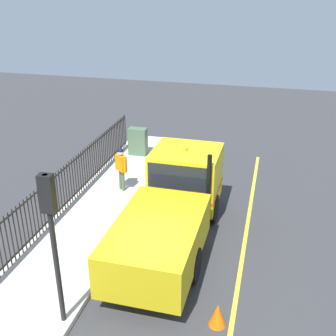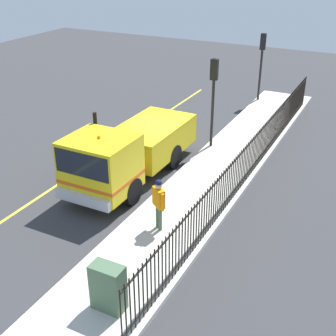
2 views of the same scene
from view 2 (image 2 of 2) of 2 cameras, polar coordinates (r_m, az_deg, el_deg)
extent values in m
plane|color=#38383A|center=(19.05, -1.29, 1.37)|extent=(47.70, 47.70, 0.00)
cube|color=beige|center=(17.99, 6.65, -0.14)|extent=(2.77, 21.68, 0.16)
cube|color=yellow|center=(20.09, -6.83, 2.57)|extent=(0.12, 19.52, 0.01)
cube|color=yellow|center=(15.39, -8.42, 0.48)|extent=(2.22, 2.07, 1.87)
cube|color=black|center=(15.21, -8.52, 1.87)|extent=(2.05, 2.11, 0.82)
cube|color=gold|center=(18.17, -2.10, 3.75)|extent=(2.24, 3.86, 1.17)
cube|color=silver|center=(14.99, -10.64, -3.88)|extent=(2.10, 0.22, 0.36)
cube|color=#DB5914|center=(15.57, -8.32, -0.89)|extent=(2.25, 2.09, 0.12)
cylinder|color=black|center=(15.55, -4.57, -2.91)|extent=(0.31, 0.96, 0.96)
cylinder|color=black|center=(16.56, -10.38, -1.33)|extent=(0.31, 0.96, 0.96)
cylinder|color=black|center=(17.99, 0.67, 1.47)|extent=(0.31, 0.96, 0.96)
cylinder|color=black|center=(18.87, -4.68, 2.63)|extent=(0.31, 0.96, 0.96)
sphere|color=orange|center=(14.98, -8.67, 3.87)|extent=(0.12, 0.12, 0.12)
cylinder|color=black|center=(16.65, -8.94, 3.23)|extent=(0.14, 0.14, 2.25)
cube|color=orange|center=(13.59, -1.18, -3.71)|extent=(0.51, 0.46, 0.60)
sphere|color=beige|center=(13.39, -1.19, -2.19)|extent=(0.22, 0.22, 0.22)
sphere|color=#14193F|center=(13.35, -1.20, -1.90)|extent=(0.21, 0.21, 0.21)
cylinder|color=#4C6047|center=(13.89, -1.00, -6.37)|extent=(0.12, 0.12, 0.80)
cylinder|color=#4C6047|center=(14.02, -1.30, -6.03)|extent=(0.12, 0.12, 0.80)
cylinder|color=orange|center=(13.40, -0.69, -4.34)|extent=(0.09, 0.09, 0.57)
cylinder|color=orange|center=(13.82, -1.65, -3.31)|extent=(0.09, 0.09, 0.57)
cylinder|color=black|center=(10.21, -5.92, -18.24)|extent=(0.04, 0.04, 1.57)
cylinder|color=black|center=(10.32, -5.33, -17.60)|extent=(0.04, 0.04, 1.57)
cylinder|color=black|center=(10.43, -4.76, -16.96)|extent=(0.04, 0.04, 1.57)
cylinder|color=black|center=(10.55, -4.21, -16.34)|extent=(0.04, 0.04, 1.57)
cylinder|color=black|center=(10.67, -3.67, -15.73)|extent=(0.04, 0.04, 1.57)
cylinder|color=black|center=(10.79, -3.14, -15.13)|extent=(0.04, 0.04, 1.57)
cylinder|color=black|center=(10.91, -2.63, -14.54)|extent=(0.04, 0.04, 1.57)
cylinder|color=black|center=(11.04, -2.14, -13.97)|extent=(0.04, 0.04, 1.57)
cylinder|color=black|center=(11.16, -1.65, -13.41)|extent=(0.04, 0.04, 1.57)
cylinder|color=black|center=(11.29, -1.18, -12.86)|extent=(0.04, 0.04, 1.57)
cylinder|color=black|center=(11.42, -0.73, -12.32)|extent=(0.04, 0.04, 1.57)
cylinder|color=black|center=(11.55, -0.28, -11.79)|extent=(0.04, 0.04, 1.57)
cylinder|color=black|center=(11.69, 0.15, -11.28)|extent=(0.04, 0.04, 1.57)
cylinder|color=black|center=(11.82, 0.57, -10.77)|extent=(0.04, 0.04, 1.57)
cylinder|color=black|center=(11.96, 0.99, -10.28)|extent=(0.04, 0.04, 1.57)
cylinder|color=black|center=(12.10, 1.39, -9.80)|extent=(0.04, 0.04, 1.57)
cylinder|color=black|center=(12.23, 1.78, -9.32)|extent=(0.04, 0.04, 1.57)
cylinder|color=black|center=(12.37, 2.16, -8.86)|extent=(0.04, 0.04, 1.57)
cylinder|color=black|center=(12.52, 2.53, -8.41)|extent=(0.04, 0.04, 1.57)
cylinder|color=black|center=(12.66, 2.89, -7.97)|extent=(0.04, 0.04, 1.57)
cylinder|color=black|center=(12.80, 3.24, -7.53)|extent=(0.04, 0.04, 1.57)
cylinder|color=black|center=(12.95, 3.59, -7.11)|extent=(0.04, 0.04, 1.57)
cylinder|color=black|center=(13.10, 3.92, -6.70)|extent=(0.04, 0.04, 1.57)
cylinder|color=black|center=(13.24, 4.25, -6.29)|extent=(0.04, 0.04, 1.57)
cylinder|color=black|center=(13.39, 4.57, -5.90)|extent=(0.04, 0.04, 1.57)
cylinder|color=black|center=(13.54, 4.88, -5.51)|extent=(0.04, 0.04, 1.57)
cylinder|color=black|center=(13.69, 5.19, -5.13)|extent=(0.04, 0.04, 1.57)
cylinder|color=black|center=(13.85, 5.49, -4.76)|extent=(0.04, 0.04, 1.57)
cylinder|color=black|center=(14.00, 5.78, -4.39)|extent=(0.04, 0.04, 1.57)
cylinder|color=black|center=(14.15, 6.06, -4.04)|extent=(0.04, 0.04, 1.57)
cylinder|color=black|center=(14.31, 6.34, -3.69)|extent=(0.04, 0.04, 1.57)
cylinder|color=black|center=(14.46, 6.61, -3.35)|extent=(0.04, 0.04, 1.57)
cylinder|color=black|center=(14.62, 6.88, -3.02)|extent=(0.04, 0.04, 1.57)
cylinder|color=black|center=(14.77, 7.14, -2.69)|extent=(0.04, 0.04, 1.57)
cylinder|color=black|center=(14.93, 7.40, -2.37)|extent=(0.04, 0.04, 1.57)
cylinder|color=black|center=(15.09, 7.65, -2.06)|extent=(0.04, 0.04, 1.57)
cylinder|color=black|center=(15.25, 7.89, -1.75)|extent=(0.04, 0.04, 1.57)
cylinder|color=black|center=(15.41, 8.13, -1.45)|extent=(0.04, 0.04, 1.57)
cylinder|color=black|center=(15.57, 8.36, -1.16)|extent=(0.04, 0.04, 1.57)
cylinder|color=black|center=(15.73, 8.59, -0.87)|extent=(0.04, 0.04, 1.57)
cylinder|color=black|center=(15.89, 8.82, -0.59)|extent=(0.04, 0.04, 1.57)
cylinder|color=black|center=(16.06, 9.04, -0.31)|extent=(0.04, 0.04, 1.57)
cylinder|color=black|center=(16.22, 9.25, -0.04)|extent=(0.04, 0.04, 1.57)
cylinder|color=black|center=(16.38, 9.46, 0.23)|extent=(0.04, 0.04, 1.57)
cylinder|color=black|center=(16.55, 9.67, 0.49)|extent=(0.04, 0.04, 1.57)
cylinder|color=black|center=(16.71, 9.87, 0.74)|extent=(0.04, 0.04, 1.57)
cylinder|color=black|center=(16.88, 10.07, 0.99)|extent=(0.04, 0.04, 1.57)
cylinder|color=black|center=(17.04, 10.27, 1.24)|extent=(0.04, 0.04, 1.57)
cylinder|color=black|center=(17.21, 10.46, 1.48)|extent=(0.04, 0.04, 1.57)
cylinder|color=black|center=(17.38, 10.65, 1.71)|extent=(0.04, 0.04, 1.57)
cylinder|color=black|center=(17.54, 10.83, 1.95)|extent=(0.04, 0.04, 1.57)
cylinder|color=black|center=(17.71, 11.01, 2.17)|extent=(0.04, 0.04, 1.57)
cylinder|color=black|center=(17.88, 11.19, 2.39)|extent=(0.04, 0.04, 1.57)
cylinder|color=black|center=(18.05, 11.36, 2.61)|extent=(0.04, 0.04, 1.57)
cylinder|color=black|center=(18.22, 11.54, 2.83)|extent=(0.04, 0.04, 1.57)
cylinder|color=black|center=(18.39, 11.70, 3.04)|extent=(0.04, 0.04, 1.57)
cylinder|color=black|center=(18.56, 11.87, 3.24)|extent=(0.04, 0.04, 1.57)
cylinder|color=black|center=(18.73, 12.03, 3.45)|extent=(0.04, 0.04, 1.57)
cylinder|color=black|center=(18.90, 12.19, 3.65)|extent=(0.04, 0.04, 1.57)
cylinder|color=black|center=(19.07, 12.35, 3.84)|extent=(0.04, 0.04, 1.57)
cylinder|color=black|center=(19.24, 12.50, 4.03)|extent=(0.04, 0.04, 1.57)
cylinder|color=black|center=(19.41, 12.65, 4.22)|extent=(0.04, 0.04, 1.57)
cylinder|color=black|center=(19.58, 12.80, 4.41)|extent=(0.04, 0.04, 1.57)
cylinder|color=black|center=(19.76, 12.95, 4.59)|extent=(0.04, 0.04, 1.57)
cylinder|color=black|center=(19.93, 13.09, 4.77)|extent=(0.04, 0.04, 1.57)
cylinder|color=black|center=(20.10, 13.23, 4.94)|extent=(0.04, 0.04, 1.57)
cylinder|color=black|center=(20.27, 13.37, 5.12)|extent=(0.04, 0.04, 1.57)
cylinder|color=black|center=(20.45, 13.51, 5.29)|extent=(0.04, 0.04, 1.57)
cylinder|color=black|center=(20.62, 13.64, 5.45)|extent=(0.04, 0.04, 1.57)
cylinder|color=black|center=(20.80, 13.77, 5.62)|extent=(0.04, 0.04, 1.57)
cylinder|color=black|center=(20.97, 13.90, 5.78)|extent=(0.04, 0.04, 1.57)
cylinder|color=black|center=(21.14, 14.03, 5.94)|extent=(0.04, 0.04, 1.57)
cylinder|color=black|center=(21.32, 14.16, 6.09)|extent=(0.04, 0.04, 1.57)
cylinder|color=black|center=(21.50, 14.28, 6.25)|extent=(0.04, 0.04, 1.57)
cylinder|color=black|center=(21.67, 14.40, 6.40)|extent=(0.04, 0.04, 1.57)
cylinder|color=black|center=(21.85, 14.52, 6.55)|extent=(0.04, 0.04, 1.57)
cylinder|color=black|center=(22.02, 14.64, 6.69)|extent=(0.04, 0.04, 1.57)
cylinder|color=black|center=(22.20, 14.76, 6.84)|extent=(0.04, 0.04, 1.57)
cylinder|color=black|center=(22.37, 14.87, 6.98)|extent=(0.04, 0.04, 1.57)
cylinder|color=black|center=(22.55, 14.98, 7.12)|extent=(0.04, 0.04, 1.57)
cylinder|color=black|center=(22.73, 15.10, 7.25)|extent=(0.04, 0.04, 1.57)
cylinder|color=black|center=(22.91, 15.21, 7.39)|extent=(0.04, 0.04, 1.57)
cylinder|color=black|center=(23.08, 15.31, 7.52)|extent=(0.04, 0.04, 1.57)
cylinder|color=black|center=(23.26, 15.42, 7.65)|extent=(0.04, 0.04, 1.57)
cylinder|color=black|center=(23.44, 15.53, 7.78)|extent=(0.04, 0.04, 1.57)
cylinder|color=black|center=(23.62, 15.63, 7.91)|extent=(0.04, 0.04, 1.57)
cylinder|color=black|center=(23.79, 15.73, 8.03)|extent=(0.04, 0.04, 1.57)
cylinder|color=black|center=(23.97, 15.83, 8.15)|extent=(0.04, 0.04, 1.57)
cylinder|color=black|center=(24.15, 15.93, 8.28)|extent=(0.04, 0.04, 1.57)
cylinder|color=black|center=(24.33, 16.03, 8.40)|extent=(0.04, 0.04, 1.57)
cylinder|color=black|center=(24.51, 16.12, 8.51)|extent=(0.04, 0.04, 1.57)
cylinder|color=black|center=(24.69, 16.22, 8.63)|extent=(0.04, 0.04, 1.57)
cylinder|color=black|center=(24.87, 16.31, 8.74)|extent=(0.04, 0.04, 1.57)
cylinder|color=black|center=(25.04, 16.40, 8.85)|extent=(0.04, 0.04, 1.57)
cylinder|color=black|center=(25.22, 16.50, 8.97)|extent=(0.04, 0.04, 1.57)
cylinder|color=black|center=(25.40, 16.59, 9.07)|extent=(0.04, 0.04, 1.57)
cylinder|color=black|center=(25.58, 16.67, 9.18)|extent=(0.04, 0.04, 1.57)
cylinder|color=black|center=(25.76, 16.76, 9.29)|extent=(0.04, 0.04, 1.57)
cube|color=black|center=(17.03, 10.74, 3.61)|extent=(0.04, 18.43, 0.04)
cube|color=black|center=(17.55, 10.39, -0.17)|extent=(0.04, 18.43, 0.04)
cylinder|color=black|center=(19.19, 5.64, 7.99)|extent=(0.12, 0.12, 3.76)
cube|color=black|center=(18.78, 5.84, 12.21)|extent=(0.31, 0.23, 0.85)
sphere|color=red|center=(18.72, 5.87, 12.96)|extent=(0.16, 0.16, 0.16)
sphere|color=yellow|center=(18.78, 5.84, 12.21)|extent=(0.16, 0.16, 0.16)
sphere|color=green|center=(18.85, 5.80, 11.46)|extent=(0.16, 0.16, 0.16)
cylinder|color=black|center=(25.82, 11.57, 12.27)|extent=(0.12, 0.12, 3.62)
cube|color=black|center=(25.52, 11.86, 15.28)|extent=(0.33, 0.26, 0.85)
sphere|color=red|center=(25.48, 11.91, 15.84)|extent=(0.16, 0.16, 0.16)
sphere|color=yellow|center=(25.52, 11.86, 15.28)|extent=(0.16, 0.16, 0.16)
sphere|color=green|center=(25.57, 11.80, 14.72)|extent=(0.16, 0.16, 0.16)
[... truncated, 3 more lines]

